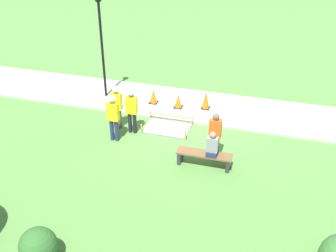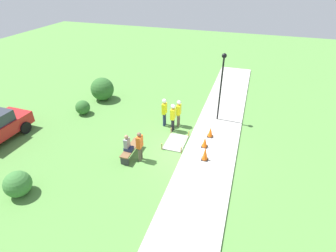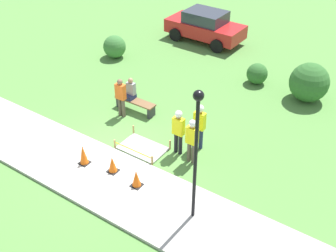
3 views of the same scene
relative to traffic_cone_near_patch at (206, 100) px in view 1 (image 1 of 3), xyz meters
name	(u,v)px [view 1 (image 1 of 3)]	position (x,y,z in m)	size (l,w,h in m)	color
ground_plane	(187,123)	(0.46, 1.19, -0.47)	(60.00, 60.00, 0.00)	#51843D
sidewalk	(195,106)	(0.46, -0.15, -0.42)	(28.00, 2.69, 0.10)	#ADAAA3
wet_concrete_patch	(167,128)	(1.07, 1.83, -0.43)	(1.70, 1.12, 0.39)	gray
traffic_cone_near_patch	(206,100)	(0.00, 0.00, 0.00)	(0.34, 0.34, 0.75)	black
traffic_cone_far_patch	(178,101)	(1.07, 0.23, -0.08)	(0.34, 0.34, 0.59)	black
traffic_cone_sidewalk_edge	(153,96)	(2.15, 0.12, -0.07)	(0.34, 0.34, 0.61)	black
park_bench	(204,157)	(-0.70, 3.71, -0.12)	(1.79, 0.44, 0.50)	#2D2D33
person_seated_on_bench	(212,146)	(-0.95, 3.76, 0.37)	(0.36, 0.44, 0.89)	navy
worker_supervisor	(116,104)	(2.88, 2.22, 0.54)	(0.40, 0.25, 1.71)	brown
worker_assistant	(132,107)	(2.24, 2.38, 0.57)	(0.40, 0.25, 1.75)	black
worker_trainee	(113,114)	(2.67, 3.05, 0.60)	(0.40, 0.26, 1.79)	navy
bystander_in_orange_shirt	(215,133)	(-0.91, 3.11, 0.46)	(0.40, 0.22, 1.65)	brown
lamppost_near	(101,33)	(4.28, 0.05, 2.35)	(0.28, 0.28, 4.20)	black
shrub_rounded_near	(38,246)	(2.38, 8.63, 0.00)	(0.94, 0.94, 0.94)	#2D6028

